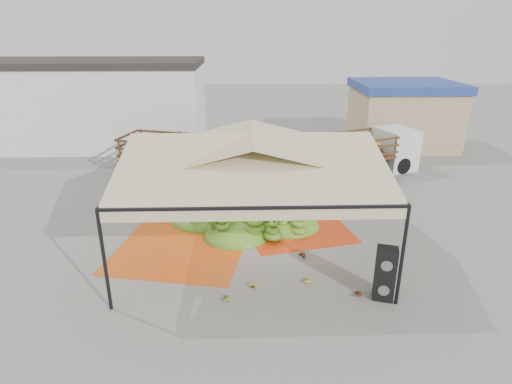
{
  "coord_description": "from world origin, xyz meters",
  "views": [
    {
      "loc": [
        -0.28,
        -14.02,
        7.34
      ],
      "look_at": [
        0.2,
        1.5,
        1.3
      ],
      "focal_mm": 30.0,
      "sensor_mm": 36.0,
      "label": 1
    }
  ],
  "objects_px": {
    "vendor": "(227,181)",
    "truck_right": "(364,148)",
    "speaker_stack": "(385,274)",
    "truck_left": "(192,153)",
    "banana_heap": "(248,209)"
  },
  "relations": [
    {
      "from": "speaker_stack",
      "to": "vendor",
      "type": "height_order",
      "value": "vendor"
    },
    {
      "from": "vendor",
      "to": "truck_left",
      "type": "distance_m",
      "value": 3.42
    },
    {
      "from": "speaker_stack",
      "to": "vendor",
      "type": "distance_m",
      "value": 8.93
    },
    {
      "from": "truck_left",
      "to": "speaker_stack",
      "type": "bearing_deg",
      "value": -41.94
    },
    {
      "from": "truck_right",
      "to": "banana_heap",
      "type": "bearing_deg",
      "value": -156.63
    },
    {
      "from": "speaker_stack",
      "to": "vendor",
      "type": "xyz_separation_m",
      "value": [
        -4.71,
        7.59,
        0.1
      ]
    },
    {
      "from": "banana_heap",
      "to": "truck_right",
      "type": "bearing_deg",
      "value": 44.93
    },
    {
      "from": "vendor",
      "to": "truck_left",
      "type": "height_order",
      "value": "truck_left"
    },
    {
      "from": "banana_heap",
      "to": "speaker_stack",
      "type": "relative_size",
      "value": 3.84
    },
    {
      "from": "speaker_stack",
      "to": "truck_right",
      "type": "distance_m",
      "value": 11.52
    },
    {
      "from": "truck_left",
      "to": "truck_right",
      "type": "bearing_deg",
      "value": 21.16
    },
    {
      "from": "vendor",
      "to": "truck_right",
      "type": "xyz_separation_m",
      "value": [
        7.09,
        3.67,
        0.45
      ]
    },
    {
      "from": "vendor",
      "to": "truck_right",
      "type": "bearing_deg",
      "value": -135.65
    },
    {
      "from": "vendor",
      "to": "truck_left",
      "type": "relative_size",
      "value": 0.26
    },
    {
      "from": "vendor",
      "to": "truck_right",
      "type": "relative_size",
      "value": 0.27
    }
  ]
}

